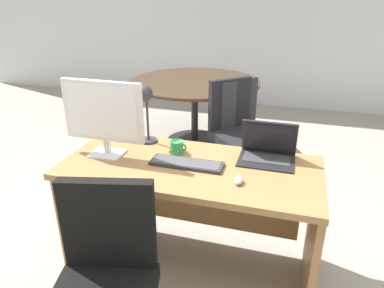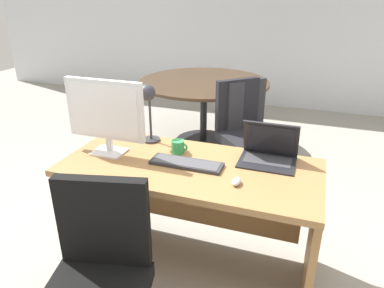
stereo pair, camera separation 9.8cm
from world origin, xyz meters
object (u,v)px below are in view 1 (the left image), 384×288
desk (192,192)px  monitor (103,114)px  desk_lamp (145,101)px  laptop (268,147)px  meeting_chair_far (247,138)px  coffee_mug (177,147)px  keyboard (187,164)px  meeting_chair_near (237,139)px  mouse (239,180)px  meeting_table (195,96)px

desk → monitor: size_ratio=2.99×
desk → desk_lamp: bearing=153.5°
laptop → desk_lamp: size_ratio=0.83×
meeting_chair_far → coffee_mug: bearing=-102.3°
keyboard → meeting_chair_near: size_ratio=0.47×
desk → keyboard: keyboard is taller
laptop → desk: bearing=-157.2°
desk_lamp → mouse: bearing=-28.2°
mouse → meeting_chair_far: bearing=95.9°
mouse → meeting_table: 2.27m
meeting_chair_far → meeting_table: bearing=141.0°
monitor → coffee_mug: (0.42, 0.15, -0.23)m
desk_lamp → coffee_mug: bearing=-21.9°
meeting_chair_far → keyboard: bearing=-96.8°
keyboard → meeting_chair_near: 1.38m
keyboard → coffee_mug: coffee_mug is taller
keyboard → meeting_chair_far: (0.17, 1.42, -0.38)m
laptop → desk_lamp: desk_lamp is taller
laptop → coffee_mug: (-0.55, -0.09, -0.03)m
mouse → meeting_chair_far: 1.60m
meeting_table → desk: bearing=-74.3°
laptop → meeting_table: bearing=119.0°
monitor → coffee_mug: size_ratio=4.80×
meeting_table → meeting_chair_near: 0.91m
laptop → meeting_table: laptop is taller
desk → monitor: 0.73m
desk_lamp → meeting_chair_far: (0.52, 1.17, -0.66)m
keyboard → desk_lamp: 0.51m
desk → keyboard: size_ratio=3.52×
meeting_table → meeting_chair_far: 0.91m
laptop → mouse: bearing=-107.8°
desk_lamp → meeting_table: desk_lamp is taller
monitor → meeting_chair_near: monitor is taller
monitor → mouse: monitor is taller
desk_lamp → meeting_chair_far: size_ratio=0.44×
keyboard → desk: bearing=71.0°
laptop → meeting_chair_far: 1.29m
meeting_table → meeting_chair_far: (0.69, -0.56, -0.21)m
meeting_table → coffee_mug: bearing=-77.3°
desk_lamp → meeting_chair_near: 1.34m
desk_lamp → keyboard: bearing=-34.4°
desk_lamp → meeting_chair_near: bearing=67.9°
coffee_mug → meeting_chair_near: meeting_chair_near is taller
monitor → desk_lamp: 0.30m
keyboard → meeting_chair_near: meeting_chair_near is taller
meeting_chair_near → monitor: bearing=-114.6°
laptop → meeting_chair_far: (-0.28, 1.18, -0.44)m
monitor → laptop: size_ratio=1.54×
keyboard → desk_lamp: desk_lamp is taller
mouse → coffee_mug: bearing=148.5°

